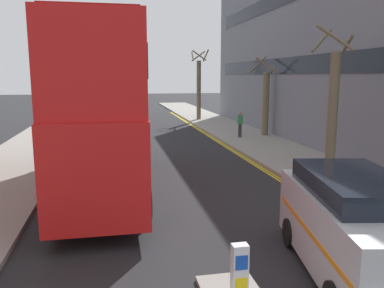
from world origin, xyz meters
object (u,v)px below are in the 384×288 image
at_px(double_decker_bus_away, 101,106).
at_px(keep_left_bollard, 239,277).
at_px(taxi_minivan, 358,229).
at_px(pedestrian_far, 240,124).

bearing_deg(double_decker_bus_away, keep_left_bollard, -72.95).
bearing_deg(taxi_minivan, keep_left_bollard, -168.34).
distance_m(taxi_minivan, pedestrian_far, 17.74).
xyz_separation_m(keep_left_bollard, pedestrian_far, (5.93, 17.97, 0.38)).
relative_size(double_decker_bus_away, pedestrian_far, 6.68).
height_order(keep_left_bollard, pedestrian_far, pedestrian_far).
height_order(keep_left_bollard, double_decker_bus_away, double_decker_bus_away).
relative_size(keep_left_bollard, taxi_minivan, 0.22).
distance_m(double_decker_bus_away, taxi_minivan, 9.30).
xyz_separation_m(keep_left_bollard, taxi_minivan, (2.62, 0.54, 0.46)).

